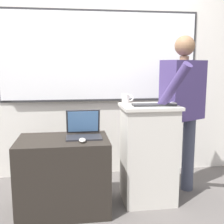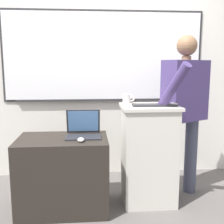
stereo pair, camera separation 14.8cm
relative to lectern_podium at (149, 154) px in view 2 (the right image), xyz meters
name	(u,v)px [view 2 (the right image)]	position (x,y,z in m)	size (l,w,h in m)	color
back_wall	(102,65)	(-0.41, 0.85, 0.86)	(6.40, 0.17, 2.69)	silver
lectern_podium	(149,154)	(0.00, 0.00, 0.00)	(0.54, 0.45, 0.97)	beige
side_desk	(63,174)	(-0.82, -0.07, -0.14)	(0.83, 0.55, 0.69)	#28231E
person_presenter	(185,105)	(0.38, 0.12, 0.46)	(0.63, 0.70, 1.64)	#474C60
laptop	(83,128)	(-0.63, -0.01, 0.27)	(0.32, 0.27, 0.25)	#28282D
wireless_keyboard	(154,105)	(0.03, -0.06, 0.49)	(0.41, 0.13, 0.02)	#2D2D30
computer_mouse_by_laptop	(81,140)	(-0.65, -0.21, 0.22)	(0.06, 0.10, 0.03)	silver
computer_mouse_by_keyboard	(174,104)	(0.22, -0.05, 0.50)	(0.06, 0.10, 0.03)	silver
coffee_mug	(127,99)	(-0.20, 0.16, 0.53)	(0.12, 0.07, 0.09)	silver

